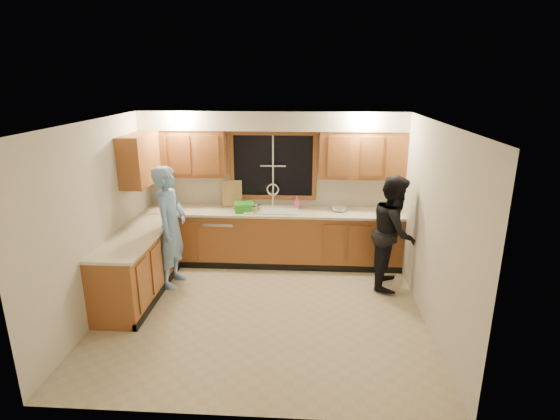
# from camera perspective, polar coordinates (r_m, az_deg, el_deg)

# --- Properties ---
(floor) EXTENTS (4.20, 4.20, 0.00)m
(floor) POSITION_cam_1_polar(r_m,az_deg,el_deg) (6.00, -2.27, -13.03)
(floor) COLOR #BDB092
(floor) RESTS_ON ground
(ceiling) EXTENTS (4.20, 4.20, 0.00)m
(ceiling) POSITION_cam_1_polar(r_m,az_deg,el_deg) (5.22, -2.60, 11.46)
(ceiling) COLOR silver
(wall_back) EXTENTS (4.20, 0.00, 4.20)m
(wall_back) POSITION_cam_1_polar(r_m,az_deg,el_deg) (7.30, -0.90, 3.11)
(wall_back) COLOR silver
(wall_back) RESTS_ON ground
(wall_left) EXTENTS (0.00, 3.80, 3.80)m
(wall_left) POSITION_cam_1_polar(r_m,az_deg,el_deg) (6.07, -22.56, -1.13)
(wall_left) COLOR silver
(wall_left) RESTS_ON ground
(wall_right) EXTENTS (0.00, 3.80, 3.80)m
(wall_right) POSITION_cam_1_polar(r_m,az_deg,el_deg) (5.67, 19.20, -1.98)
(wall_right) COLOR silver
(wall_right) RESTS_ON ground
(base_cabinets_back) EXTENTS (4.20, 0.60, 0.88)m
(base_cabinets_back) POSITION_cam_1_polar(r_m,az_deg,el_deg) (7.26, -1.05, -3.68)
(base_cabinets_back) COLOR #9E5B2D
(base_cabinets_back) RESTS_ON ground
(base_cabinets_left) EXTENTS (0.60, 1.90, 0.88)m
(base_cabinets_left) POSITION_cam_1_polar(r_m,az_deg,el_deg) (6.52, -18.06, -7.02)
(base_cabinets_left) COLOR #9E5B2D
(base_cabinets_left) RESTS_ON ground
(countertop_back) EXTENTS (4.20, 0.63, 0.04)m
(countertop_back) POSITION_cam_1_polar(r_m,az_deg,el_deg) (7.09, -1.08, -0.24)
(countertop_back) COLOR #ECE2C6
(countertop_back) RESTS_ON base_cabinets_back
(countertop_left) EXTENTS (0.63, 1.90, 0.04)m
(countertop_left) POSITION_cam_1_polar(r_m,az_deg,el_deg) (6.35, -18.31, -3.23)
(countertop_left) COLOR #ECE2C6
(countertop_left) RESTS_ON base_cabinets_left
(upper_cabinets_left) EXTENTS (1.35, 0.33, 0.75)m
(upper_cabinets_left) POSITION_cam_1_polar(r_m,az_deg,el_deg) (7.28, -12.37, 7.30)
(upper_cabinets_left) COLOR #9E5B2D
(upper_cabinets_left) RESTS_ON wall_back
(upper_cabinets_right) EXTENTS (1.35, 0.33, 0.75)m
(upper_cabinets_right) POSITION_cam_1_polar(r_m,az_deg,el_deg) (7.06, 10.68, 7.10)
(upper_cabinets_right) COLOR #9E5B2D
(upper_cabinets_right) RESTS_ON wall_back
(upper_cabinets_return) EXTENTS (0.33, 0.90, 0.75)m
(upper_cabinets_return) POSITION_cam_1_polar(r_m,az_deg,el_deg) (6.86, -17.87, 6.31)
(upper_cabinets_return) COLOR #9E5B2D
(upper_cabinets_return) RESTS_ON wall_left
(soffit) EXTENTS (4.20, 0.35, 0.30)m
(soffit) POSITION_cam_1_polar(r_m,az_deg,el_deg) (6.95, -1.05, 11.61)
(soffit) COLOR silver
(soffit) RESTS_ON wall_back
(window_frame) EXTENTS (1.44, 0.03, 1.14)m
(window_frame) POSITION_cam_1_polar(r_m,az_deg,el_deg) (7.22, -0.91, 5.79)
(window_frame) COLOR black
(window_frame) RESTS_ON wall_back
(sink) EXTENTS (0.86, 0.52, 0.57)m
(sink) POSITION_cam_1_polar(r_m,az_deg,el_deg) (7.12, -1.06, -0.47)
(sink) COLOR white
(sink) RESTS_ON countertop_back
(dishwasher) EXTENTS (0.60, 0.56, 0.82)m
(dishwasher) POSITION_cam_1_polar(r_m,az_deg,el_deg) (7.37, -7.67, -3.74)
(dishwasher) COLOR white
(dishwasher) RESTS_ON floor
(stove) EXTENTS (0.58, 0.75, 0.90)m
(stove) POSITION_cam_1_polar(r_m,az_deg,el_deg) (6.04, -20.01, -9.09)
(stove) COLOR white
(stove) RESTS_ON floor
(man) EXTENTS (0.48, 0.69, 1.81)m
(man) POSITION_cam_1_polar(r_m,az_deg,el_deg) (6.56, -14.09, -2.17)
(man) COLOR #72A0D8
(man) RESTS_ON floor
(woman) EXTENTS (0.80, 0.94, 1.68)m
(woman) POSITION_cam_1_polar(r_m,az_deg,el_deg) (6.57, 14.66, -2.81)
(woman) COLOR black
(woman) RESTS_ON floor
(knife_block) EXTENTS (0.14, 0.13, 0.21)m
(knife_block) POSITION_cam_1_polar(r_m,az_deg,el_deg) (7.54, -14.25, 1.25)
(knife_block) COLOR #975729
(knife_block) RESTS_ON countertop_back
(cutting_board) EXTENTS (0.34, 0.15, 0.43)m
(cutting_board) POSITION_cam_1_polar(r_m,az_deg,el_deg) (7.34, -6.27, 2.17)
(cutting_board) COLOR tan
(cutting_board) RESTS_ON countertop_back
(dish_crate) EXTENTS (0.36, 0.34, 0.14)m
(dish_crate) POSITION_cam_1_polar(r_m,az_deg,el_deg) (7.07, -4.73, 0.40)
(dish_crate) COLOR green
(dish_crate) RESTS_ON countertop_back
(soap_bottle) EXTENTS (0.10, 0.11, 0.21)m
(soap_bottle) POSITION_cam_1_polar(r_m,az_deg,el_deg) (7.20, 2.26, 1.04)
(soap_bottle) COLOR pink
(soap_bottle) RESTS_ON countertop_back
(bowl) EXTENTS (0.24, 0.24, 0.06)m
(bowl) POSITION_cam_1_polar(r_m,az_deg,el_deg) (7.11, 7.75, 0.05)
(bowl) COLOR silver
(bowl) RESTS_ON countertop_back
(can_left) EXTENTS (0.08, 0.08, 0.12)m
(can_left) POSITION_cam_1_polar(r_m,az_deg,el_deg) (6.99, -2.71, 0.18)
(can_left) COLOR beige
(can_left) RESTS_ON countertop_back
(can_right) EXTENTS (0.08, 0.08, 0.13)m
(can_right) POSITION_cam_1_polar(r_m,az_deg,el_deg) (6.90, -3.36, -0.04)
(can_right) COLOR beige
(can_right) RESTS_ON countertop_back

